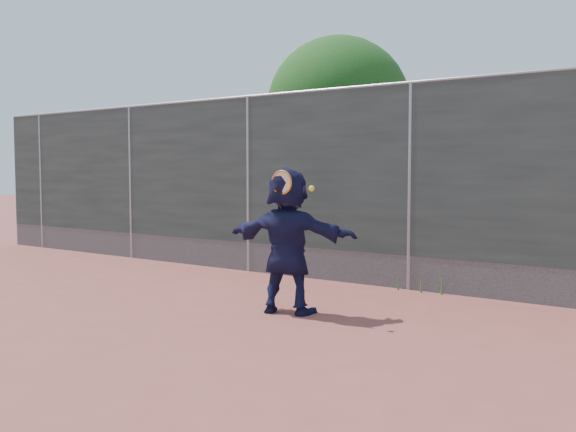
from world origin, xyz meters
The scene contains 6 objects.
ground centered at (0.00, 0.00, 0.00)m, with size 80.00×80.00×0.00m, color #9E4C42.
player centered at (-0.55, 1.23, 0.89)m, with size 1.65×0.53×1.78m, color #16183D.
fence centered at (0.00, 3.50, 1.58)m, with size 20.00×0.06×3.03m.
swing_action centered at (-0.46, 1.03, 1.57)m, with size 0.61×0.13×0.51m.
tree_left centered at (-2.85, 6.55, 2.94)m, with size 3.15×3.00×4.53m.
weed_clump centered at (0.29, 3.38, 0.13)m, with size 0.68×0.07×0.30m.
Camera 1 is at (3.93, -5.10, 1.73)m, focal length 40.00 mm.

